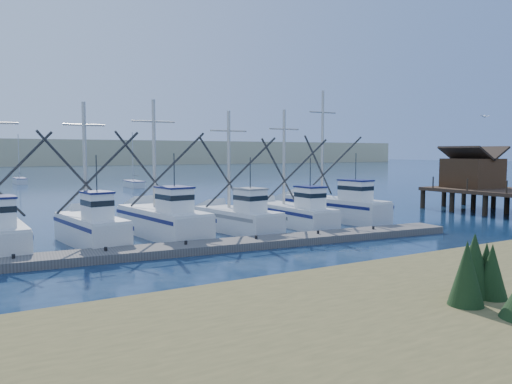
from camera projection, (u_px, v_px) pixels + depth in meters
ground at (401, 261)px, 23.81m from camera, size 500.00×500.00×0.00m
shore_bank at (483, 348)px, 11.11m from camera, size 40.00×10.00×1.60m
floating_dock at (204, 247)px, 26.12m from camera, size 31.54×4.95×0.42m
timber_pier at (509, 183)px, 41.70m from camera, size 7.00×20.00×8.00m
dune_ridge at (14, 153)px, 204.12m from camera, size 360.00×60.00×10.00m
trawler_fleet at (166, 221)px, 30.21m from camera, size 31.19×9.37×9.92m
sailboat_near at (134, 184)px, 73.29m from camera, size 1.84×5.69×8.10m
sailboat_far at (20, 181)px, 81.39m from camera, size 1.77×5.65×8.10m
flying_gull at (485, 116)px, 39.35m from camera, size 1.11×0.20×0.20m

